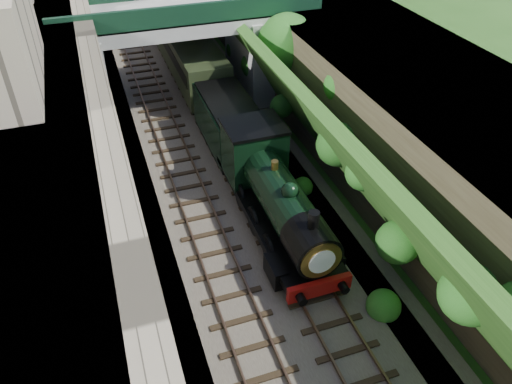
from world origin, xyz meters
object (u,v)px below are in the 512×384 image
at_px(tree, 288,45).
at_px(locomotive, 275,196).
at_px(road_bridge, 193,41).
at_px(tender, 229,125).

relative_size(tree, locomotive, 0.65).
xyz_separation_m(tree, locomotive, (-4.71, -10.46, -2.75)).
bearing_deg(tree, road_bridge, 140.93).
relative_size(tree, tender, 1.10).
relative_size(road_bridge, tender, 2.67).
distance_m(tree, tender, 6.40).
height_order(tree, tender, tree).
bearing_deg(road_bridge, tender, -87.94).
xyz_separation_m(locomotive, tender, (-0.00, 7.36, -0.27)).
distance_m(road_bridge, tree, 6.43).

